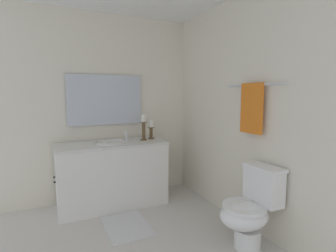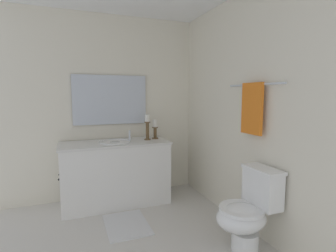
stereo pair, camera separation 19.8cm
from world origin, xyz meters
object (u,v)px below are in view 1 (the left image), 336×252
mirror (105,100)px  towel_bar (254,85)px  sink_basin (112,146)px  bath_mat (127,226)px  candle_holder_tall (151,129)px  candle_holder_short (144,127)px  toilet (250,209)px  towel_near_vanity (251,108)px  vanity_cabinet (112,174)px

mirror → towel_bar: size_ratio=1.26×
sink_basin → bath_mat: bearing=-0.1°
candle_holder_tall → candle_holder_short: size_ratio=0.77×
sink_basin → bath_mat: size_ratio=0.67×
mirror → bath_mat: bearing=-0.0°
mirror → towel_bar: (1.50, 1.14, 0.16)m
sink_basin → toilet: (1.46, 0.91, -0.40)m
candle_holder_short → towel_near_vanity: size_ratio=0.68×
towel_bar → sink_basin: bearing=-137.0°
candle_holder_tall → bath_mat: size_ratio=0.43×
mirror → toilet: mirror is taller
bath_mat → toilet: bearing=47.5°
towel_near_vanity → bath_mat: size_ratio=0.83×
sink_basin → candle_holder_short: candle_holder_short is taller
vanity_cabinet → towel_near_vanity: bearing=42.6°
towel_near_vanity → candle_holder_tall: bearing=-156.4°
sink_basin → towel_bar: bearing=43.0°
vanity_cabinet → toilet: size_ratio=1.81×
sink_basin → bath_mat: sink_basin is taller
mirror → toilet: (1.74, 0.91, -0.97)m
bath_mat → candle_holder_tall: bearing=141.1°
candle_holder_tall → bath_mat: (0.69, -0.56, -0.93)m
towel_near_vanity → bath_mat: 1.78m
towel_near_vanity → vanity_cabinet: bearing=-137.4°
towel_near_vanity → sink_basin: bearing=-137.4°
candle_holder_tall → toilet: 1.67m
mirror → toilet: size_ratio=1.30×
toilet → towel_bar: size_ratio=0.97×
sink_basin → candle_holder_tall: 0.59m
sink_basin → candle_holder_short: size_ratio=1.20×
mirror → towel_near_vanity: 1.87m
mirror → candle_holder_short: (0.27, 0.43, -0.35)m
candle_holder_short → toilet: size_ratio=0.45×
towel_bar → towel_near_vanity: 0.23m
vanity_cabinet → mirror: size_ratio=1.39×
candle_holder_tall → bath_mat: bearing=-38.9°
mirror → towel_near_vanity: mirror is taller
sink_basin → towel_near_vanity: towel_near_vanity is taller
candle_holder_tall → toilet: candle_holder_tall is taller
candle_holder_tall → towel_near_vanity: (1.28, 0.56, 0.32)m
candle_holder_short → vanity_cabinet: bearing=-88.4°
mirror → toilet: bearing=27.7°
towel_bar → candle_holder_tall: bearing=-155.7°
vanity_cabinet → toilet: bearing=32.0°
towel_bar → towel_near_vanity: size_ratio=1.55×
vanity_cabinet → towel_bar: size_ratio=1.76×
candle_holder_short → towel_near_vanity: 1.43m
towel_bar → bath_mat: 1.96m
vanity_cabinet → mirror: 0.97m
toilet → bath_mat: size_ratio=1.25×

